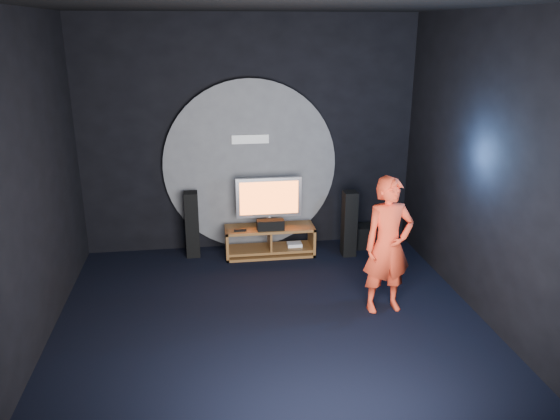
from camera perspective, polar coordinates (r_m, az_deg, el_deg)
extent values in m
plane|color=black|center=(6.50, -0.89, -11.88)|extent=(5.00, 5.00, 0.00)
cube|color=black|center=(8.23, -3.21, 7.75)|extent=(5.00, 0.04, 3.50)
cube|color=black|center=(3.50, 4.29, -7.72)|extent=(5.00, 0.04, 3.50)
cube|color=black|center=(6.04, -25.23, 1.96)|extent=(0.04, 5.00, 3.50)
cube|color=black|center=(6.60, 21.16, 3.78)|extent=(0.04, 5.00, 3.50)
cube|color=black|center=(5.60, -1.08, 20.73)|extent=(5.00, 5.00, 0.01)
cylinder|color=#515156|center=(8.27, -3.11, 4.61)|extent=(2.60, 0.08, 2.60)
cube|color=white|center=(8.13, -3.13, 7.40)|extent=(0.55, 0.03, 0.13)
cube|color=brown|center=(8.18, -1.09, -1.91)|extent=(1.34, 0.45, 0.04)
cube|color=brown|center=(8.30, -1.08, -4.04)|extent=(1.30, 0.42, 0.04)
cube|color=brown|center=(8.21, -5.59, -3.47)|extent=(0.04, 0.45, 0.45)
cube|color=brown|center=(8.35, 3.34, -3.00)|extent=(0.04, 0.45, 0.45)
cube|color=brown|center=(8.24, -1.09, -2.98)|extent=(0.03, 0.40, 0.29)
cube|color=brown|center=(8.33, -1.08, -4.55)|extent=(1.34, 0.45, 0.04)
cube|color=white|center=(8.34, 1.52, -3.61)|extent=(0.22, 0.16, 0.05)
cube|color=#B1B1B8|center=(8.23, -1.16, -1.48)|extent=(0.36, 0.22, 0.04)
cylinder|color=#B1B1B8|center=(8.21, -1.16, -1.02)|extent=(0.07, 0.07, 0.10)
cube|color=#B1B1B8|center=(8.10, -1.17, 1.33)|extent=(0.98, 0.06, 0.60)
cube|color=orange|center=(8.07, -1.14, 1.26)|extent=(0.87, 0.01, 0.50)
cube|color=black|center=(8.04, -0.99, -1.56)|extent=(0.40, 0.15, 0.15)
cube|color=black|center=(8.02, -4.18, -2.15)|extent=(0.18, 0.05, 0.02)
cube|color=black|center=(8.23, -9.17, -1.51)|extent=(0.20, 0.22, 1.00)
cube|color=black|center=(8.22, 7.24, -1.43)|extent=(0.20, 0.22, 1.00)
cube|color=black|center=(8.68, 8.83, -2.70)|extent=(0.32, 0.32, 0.35)
imported|color=#F03D20|center=(6.60, 11.22, -3.65)|extent=(0.65, 0.46, 1.68)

